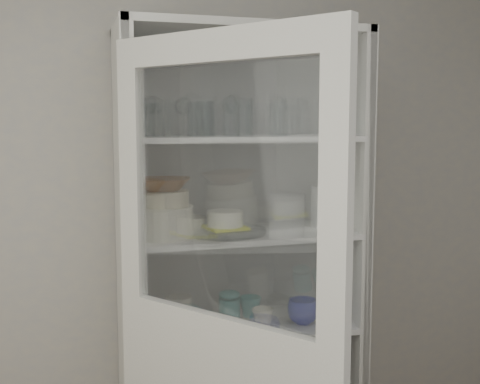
{
  "coord_description": "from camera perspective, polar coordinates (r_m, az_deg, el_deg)",
  "views": [
    {
      "loc": [
        -0.51,
        -1.12,
        1.72
      ],
      "look_at": [
        0.2,
        1.27,
        1.43
      ],
      "focal_mm": 45.0,
      "sensor_mm": 36.0,
      "label": 1
    }
  ],
  "objects": [
    {
      "name": "tumbler_5",
      "position": [
        2.46,
        8.27,
        6.98
      ],
      "size": [
        0.09,
        0.09,
        0.15
      ],
      "primitive_type": "cylinder",
      "rotation": [
        0.0,
        0.0,
        -0.28
      ],
      "color": "silver",
      "rests_on": "shelf_glass"
    },
    {
      "name": "tumbler_9",
      "position": [
        2.46,
        -3.28,
        6.99
      ],
      "size": [
        0.09,
        0.09,
        0.14
      ],
      "primitive_type": "cylinder",
      "rotation": [
        0.0,
        0.0,
        0.32
      ],
      "color": "silver",
      "rests_on": "shelf_glass"
    },
    {
      "name": "tumbler_10",
      "position": [
        2.45,
        -3.45,
        6.96
      ],
      "size": [
        0.09,
        0.09,
        0.14
      ],
      "primitive_type": "cylinder",
      "rotation": [
        0.0,
        0.0,
        -0.35
      ],
      "color": "silver",
      "rests_on": "shelf_glass"
    },
    {
      "name": "glass_platter",
      "position": [
        2.48,
        -1.4,
        -3.72
      ],
      "size": [
        0.42,
        0.42,
        0.02
      ],
      "primitive_type": "cylinder",
      "rotation": [
        0.0,
        0.0,
        -0.31
      ],
      "color": "silver",
      "rests_on": "shelf_plates"
    },
    {
      "name": "goblet_0",
      "position": [
        2.54,
        -8.1,
        7.35
      ],
      "size": [
        0.08,
        0.08,
        0.18
      ],
      "primitive_type": null,
      "color": "silver",
      "rests_on": "shelf_glass"
    },
    {
      "name": "tumbler_11",
      "position": [
        2.47,
        0.32,
        7.12
      ],
      "size": [
        0.09,
        0.09,
        0.15
      ],
      "primitive_type": "cylinder",
      "rotation": [
        0.0,
        0.0,
        0.18
      ],
      "color": "silver",
      "rests_on": "shelf_glass"
    },
    {
      "name": "white_canister",
      "position": [
        2.59,
        -5.77,
        -11.2
      ],
      "size": [
        0.13,
        0.13,
        0.13
      ],
      "primitive_type": "cylinder",
      "rotation": [
        0.0,
        0.0,
        0.25
      ],
      "color": "silver",
      "rests_on": "shelf_mugs"
    },
    {
      "name": "tumbler_1",
      "position": [
        2.34,
        -4.24,
        6.88
      ],
      "size": [
        0.07,
        0.07,
        0.13
      ],
      "primitive_type": "cylinder",
      "rotation": [
        0.0,
        0.0,
        0.03
      ],
      "color": "silver",
      "rests_on": "shelf_glass"
    },
    {
      "name": "measuring_cups",
      "position": [
        2.5,
        -3.14,
        -12.89
      ],
      "size": [
        0.1,
        0.1,
        0.04
      ],
      "primitive_type": "cylinder",
      "color": "#B1B1B1",
      "rests_on": "shelf_mugs"
    },
    {
      "name": "tumbler_6",
      "position": [
        2.49,
        9.13,
        6.88
      ],
      "size": [
        0.09,
        0.09,
        0.14
      ],
      "primitive_type": "cylinder",
      "rotation": [
        0.0,
        0.0,
        -0.43
      ],
      "color": "silver",
      "rests_on": "shelf_glass"
    },
    {
      "name": "tumbler_3",
      "position": [
        2.41,
        3.84,
        6.92
      ],
      "size": [
        0.07,
        0.07,
        0.14
      ],
      "primitive_type": "cylinder",
      "rotation": [
        0.0,
        0.0,
        -0.02
      ],
      "color": "silver",
      "rests_on": "shelf_glass"
    },
    {
      "name": "plate_stack_back",
      "position": [
        2.57,
        -5.38,
        -2.98
      ],
      "size": [
        0.19,
        0.19,
        0.06
      ],
      "primitive_type": "cylinder",
      "color": "silver",
      "rests_on": "shelf_plates"
    },
    {
      "name": "tumbler_0",
      "position": [
        2.3,
        -8.05,
        6.97
      ],
      "size": [
        0.08,
        0.08,
        0.14
      ],
      "primitive_type": "cylinder",
      "rotation": [
        0.0,
        0.0,
        -0.16
      ],
      "color": "silver",
      "rests_on": "shelf_glass"
    },
    {
      "name": "plate_stack_front",
      "position": [
        2.4,
        -7.19,
        -2.82
      ],
      "size": [
        0.23,
        0.23,
        0.13
      ],
      "primitive_type": "cylinder",
      "color": "silver",
      "rests_on": "shelf_plates"
    },
    {
      "name": "tumbler_12",
      "position": [
        2.34,
        -8.76,
        6.75
      ],
      "size": [
        0.06,
        0.06,
        0.13
      ],
      "primitive_type": "cylinder",
      "color": "silver",
      "rests_on": "shelf_glass"
    },
    {
      "name": "tumbler_7",
      "position": [
        2.39,
        -9.39,
        7.0
      ],
      "size": [
        0.08,
        0.08,
        0.15
      ],
      "primitive_type": "cylinder",
      "rotation": [
        0.0,
        0.0,
        0.06
      ],
      "color": "silver",
      "rests_on": "shelf_glass"
    },
    {
      "name": "white_ramekin",
      "position": [
        2.47,
        -1.4,
        -2.52
      ],
      "size": [
        0.18,
        0.18,
        0.06
      ],
      "primitive_type": "cylinder",
      "rotation": [
        0.0,
        0.0,
        0.25
      ],
      "color": "silver",
      "rests_on": "yellow_trivet"
    },
    {
      "name": "tumbler_2",
      "position": [
        2.33,
        -0.83,
        6.85
      ],
      "size": [
        0.07,
        0.07,
        0.13
      ],
      "primitive_type": "cylinder",
      "rotation": [
        0.0,
        0.0,
        -0.01
      ],
      "color": "silver",
      "rests_on": "shelf_glass"
    },
    {
      "name": "goblet_1",
      "position": [
        2.57,
        -5.37,
        7.34
      ],
      "size": [
        0.08,
        0.08,
        0.18
      ],
      "primitive_type": null,
      "color": "silver",
      "rests_on": "shelf_glass"
    },
    {
      "name": "teal_jar",
      "position": [
        2.66,
        -1.0,
        -10.85
      ],
      "size": [
        0.09,
        0.09,
        0.11
      ],
      "color": "teal",
      "rests_on": "shelf_mugs"
    },
    {
      "name": "terracotta_bowl",
      "position": [
        2.38,
        -7.24,
        0.74
      ],
      "size": [
        0.27,
        0.27,
        0.05
      ],
      "primitive_type": "imported",
      "rotation": [
        0.0,
        0.0,
        -0.37
      ],
      "color": "brown",
      "rests_on": "cream_bowl"
    },
    {
      "name": "mug_teal",
      "position": [
        2.7,
        0.97,
        -10.82
      ],
      "size": [
        0.13,
        0.13,
        0.09
      ],
      "primitive_type": "imported",
      "rotation": [
        0.0,
        0.0,
        -0.39
      ],
      "color": "teal",
      "rests_on": "shelf_mugs"
    },
    {
      "name": "cupboard_door",
      "position": [
        2.05,
        -1.76,
        -17.72
      ],
      "size": [
        0.56,
        0.75,
        2.0
      ],
      "rotation": [
        0.0,
        0.0,
        -0.95
      ],
      "color": "beige",
      "rests_on": "floor"
    },
    {
      "name": "yellow_trivet",
      "position": [
        2.48,
        -1.4,
        -3.38
      ],
      "size": [
        0.18,
        0.18,
        0.01
      ],
      "primitive_type": "cube",
      "rotation": [
        0.0,
        0.0,
        0.17
      ],
      "color": "yellow",
      "rests_on": "glass_platter"
    },
    {
      "name": "cream_bowl",
      "position": [
        2.39,
        -7.22,
        -0.6
      ],
      "size": [
        0.25,
        0.25,
        0.06
      ],
      "primitive_type": "cylinder",
      "rotation": [
        0.0,
        0.0,
        -0.31
      ],
      "color": "beige",
      "rests_on": "plate_stack_front"
    },
    {
      "name": "tumbler_4",
      "position": [
        2.38,
        3.57,
        6.88
      ],
      "size": [
        0.08,
        0.08,
        0.13
      ],
      "primitive_type": "cylinder",
      "rotation": [
        0.0,
        0.0,
        -0.31
      ],
      "color": "silver",
      "rests_on": "shelf_glass"
    },
    {
      "name": "mug_white",
      "position": [
        2.56,
        2.18,
        -11.88
      ],
      "size": [
        0.11,
        0.11,
        0.08
      ],
      "primitive_type": "imported",
      "rotation": [
        0.0,
        0.0,
        0.26
      ],
      "color": "silver",
      "rests_on": "shelf_mugs"
    },
    {
      "name": "grey_bowl_stack",
      "position": [
        2.65,
        8.34,
        -1.37
      ],
      "size": [
        0.14,
        0.14,
        0.18
      ],
      "primitive_type": "cylinder",
      "color": "#BBBDBD",
      "rests_on": "shelf_plates"
    },
    {
      "name": "pantry_cabinet",
      "position": [
        2.67,
        -0.39,
        -10.26
      ],
      "size": [
        1.0,
        0.45,
        2.1
      ],
      "color": "beige",
      "rests_on": "floor"
    },
    {
      "name": "goblet_3",
      "position": [
        2.66,
        3.7,
        7.43
      ],
      "size": [
        0.08,
        0.08,
        0.19
      ],
      "primitive_type": null,
      "color": "silver",
      "rests_on": "shelf_glass"
    },
    {
      "name": "tumbler_8",
      "position": [
        2.47,
        -4.22,
        6.85
      ],
      "size": [
        0.08,
        0.08,
        0.13
      ],
      "primitive_type": "cylinder",
      "rotation": [
        0.0,
        0.0,
        0.38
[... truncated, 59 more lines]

